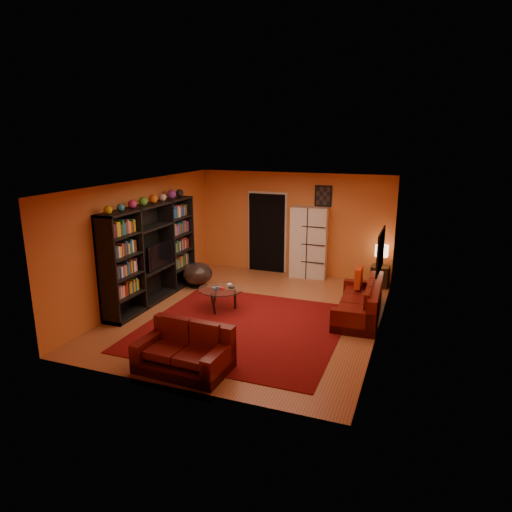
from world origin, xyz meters
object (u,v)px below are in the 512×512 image
at_px(entertainment_unit, 152,253).
at_px(bowl_chair, 198,274).
at_px(sofa, 363,303).
at_px(side_table, 380,276).
at_px(loveseat, 186,351).
at_px(table_lamp, 382,251).
at_px(tv, 156,255).
at_px(coffee_table, 221,291).
at_px(storage_cabinet, 309,243).

bearing_deg(entertainment_unit, bowl_chair, 67.90).
relative_size(sofa, side_table, 4.01).
xyz_separation_m(loveseat, table_lamp, (2.38, 5.10, 0.57)).
height_order(entertainment_unit, loveseat, entertainment_unit).
height_order(bowl_chair, table_lamp, table_lamp).
bearing_deg(sofa, tv, -175.84).
distance_m(coffee_table, table_lamp, 3.99).
bearing_deg(bowl_chair, side_table, 20.56).
xyz_separation_m(tv, sofa, (4.36, 0.50, -0.70)).
distance_m(sofa, bowl_chair, 3.98).
relative_size(bowl_chair, side_table, 1.41).
height_order(storage_cabinet, bowl_chair, storage_cabinet).
bearing_deg(sofa, coffee_table, -169.42).
xyz_separation_m(loveseat, storage_cabinet, (0.59, 5.22, 0.61)).
bearing_deg(loveseat, table_lamp, -22.38).
relative_size(coffee_table, storage_cabinet, 0.51).
relative_size(storage_cabinet, table_lamp, 3.54).
xyz_separation_m(loveseat, side_table, (2.38, 5.10, -0.04)).
relative_size(sofa, bowl_chair, 2.83).
height_order(coffee_table, bowl_chair, bowl_chair).
relative_size(entertainment_unit, table_lamp, 5.94).
bearing_deg(side_table, entertainment_unit, -149.38).
relative_size(sofa, coffee_table, 2.18).
relative_size(storage_cabinet, bowl_chair, 2.53).
height_order(tv, bowl_chair, tv).
bearing_deg(bowl_chair, entertainment_unit, -112.10).
distance_m(loveseat, bowl_chair, 3.95).
distance_m(tv, sofa, 4.44).
relative_size(tv, side_table, 1.90).
bearing_deg(table_lamp, coffee_table, -136.75).
xyz_separation_m(sofa, side_table, (0.12, 2.08, -0.04)).
distance_m(bowl_chair, table_lamp, 4.37).
xyz_separation_m(sofa, storage_cabinet, (-1.67, 2.20, 0.61)).
height_order(tv, table_lamp, tv).
bearing_deg(tv, entertainment_unit, 153.07).
distance_m(tv, bowl_chair, 1.33).
relative_size(entertainment_unit, storage_cabinet, 1.68).
bearing_deg(coffee_table, tv, 175.05).
height_order(coffee_table, storage_cabinet, storage_cabinet).
bearing_deg(table_lamp, entertainment_unit, -149.38).
bearing_deg(bowl_chair, coffee_table, -45.67).
bearing_deg(sofa, loveseat, -129.18).
bearing_deg(sofa, entertainment_unit, -174.65).
xyz_separation_m(tv, side_table, (4.47, 2.58, -0.74)).
xyz_separation_m(entertainment_unit, sofa, (4.41, 0.60, -0.76)).
xyz_separation_m(sofa, bowl_chair, (-3.94, 0.56, 0.02)).
height_order(tv, coffee_table, tv).
distance_m(storage_cabinet, side_table, 1.90).
bearing_deg(side_table, bowl_chair, -159.44).
height_order(loveseat, side_table, loveseat).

